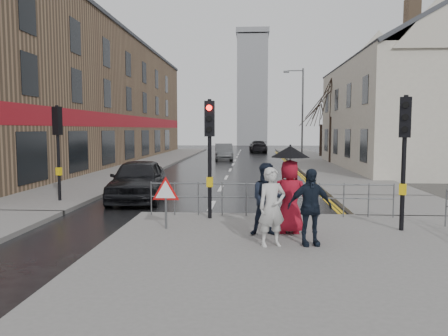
# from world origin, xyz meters

# --- Properties ---
(ground) EXTENTS (120.00, 120.00, 0.00)m
(ground) POSITION_xyz_m (0.00, 0.00, 0.00)
(ground) COLOR black
(ground) RESTS_ON ground
(near_pavement) EXTENTS (10.00, 9.00, 0.14)m
(near_pavement) POSITION_xyz_m (3.00, -3.50, 0.07)
(near_pavement) COLOR #605E5B
(near_pavement) RESTS_ON ground
(left_pavement) EXTENTS (4.00, 44.00, 0.14)m
(left_pavement) POSITION_xyz_m (-6.50, 23.00, 0.07)
(left_pavement) COLOR #605E5B
(left_pavement) RESTS_ON ground
(right_pavement) EXTENTS (4.00, 40.00, 0.14)m
(right_pavement) POSITION_xyz_m (6.50, 25.00, 0.07)
(right_pavement) COLOR #605E5B
(right_pavement) RESTS_ON ground
(pavement_bridge_right) EXTENTS (4.00, 4.20, 0.14)m
(pavement_bridge_right) POSITION_xyz_m (6.50, 3.00, 0.07)
(pavement_bridge_right) COLOR #605E5B
(pavement_bridge_right) RESTS_ON ground
(building_left_terrace) EXTENTS (8.00, 42.00, 10.00)m
(building_left_terrace) POSITION_xyz_m (-12.00, 22.00, 5.00)
(building_left_terrace) COLOR #83674C
(building_left_terrace) RESTS_ON ground
(building_right_cream) EXTENTS (9.00, 16.40, 10.10)m
(building_right_cream) POSITION_xyz_m (12.00, 18.00, 4.78)
(building_right_cream) COLOR beige
(building_right_cream) RESTS_ON ground
(church_tower) EXTENTS (5.00, 5.00, 18.00)m
(church_tower) POSITION_xyz_m (1.50, 62.00, 9.00)
(church_tower) COLOR gray
(church_tower) RESTS_ON ground
(traffic_signal_near_left) EXTENTS (0.28, 0.27, 3.40)m
(traffic_signal_near_left) POSITION_xyz_m (0.20, 0.20, 2.46)
(traffic_signal_near_left) COLOR black
(traffic_signal_near_left) RESTS_ON near_pavement
(traffic_signal_near_right) EXTENTS (0.34, 0.33, 3.40)m
(traffic_signal_near_right) POSITION_xyz_m (5.20, -1.00, 2.46)
(traffic_signal_near_right) COLOR black
(traffic_signal_near_right) RESTS_ON near_pavement
(traffic_signal_far_left) EXTENTS (0.34, 0.33, 3.40)m
(traffic_signal_far_left) POSITION_xyz_m (-5.50, 3.00, 2.46)
(traffic_signal_far_left) COLOR black
(traffic_signal_far_left) RESTS_ON left_pavement
(guard_railing_front) EXTENTS (7.14, 0.04, 1.00)m
(guard_railing_front) POSITION_xyz_m (1.95, 0.60, 0.86)
(guard_railing_front) COLOR #595B5E
(guard_railing_front) RESTS_ON near_pavement
(warning_sign) EXTENTS (0.80, 0.07, 1.35)m
(warning_sign) POSITION_xyz_m (-0.80, -1.21, 1.04)
(warning_sign) COLOR #595B5E
(warning_sign) RESTS_ON near_pavement
(street_lamp) EXTENTS (1.83, 0.25, 8.00)m
(street_lamp) POSITION_xyz_m (5.82, 28.00, 4.71)
(street_lamp) COLOR #595B5E
(street_lamp) RESTS_ON right_pavement
(tree_near) EXTENTS (2.40, 2.40, 6.58)m
(tree_near) POSITION_xyz_m (7.50, 22.00, 5.14)
(tree_near) COLOR #2F221A
(tree_near) RESTS_ON right_pavement
(tree_far) EXTENTS (2.40, 2.40, 5.64)m
(tree_far) POSITION_xyz_m (8.00, 30.00, 4.42)
(tree_far) COLOR #2F221A
(tree_far) RESTS_ON right_pavement
(pedestrian_a) EXTENTS (0.74, 0.62, 1.73)m
(pedestrian_a) POSITION_xyz_m (1.84, -2.71, 1.00)
(pedestrian_a) COLOR #BBBBB7
(pedestrian_a) RESTS_ON near_pavement
(pedestrian_b) EXTENTS (0.89, 0.71, 1.75)m
(pedestrian_b) POSITION_xyz_m (1.79, -1.74, 1.01)
(pedestrian_b) COLOR black
(pedestrian_b) RESTS_ON near_pavement
(pedestrian_with_umbrella) EXTENTS (0.96, 0.96, 2.16)m
(pedestrian_with_umbrella) POSITION_xyz_m (2.33, -1.47, 1.29)
(pedestrian_with_umbrella) COLOR #A41325
(pedestrian_with_umbrella) RESTS_ON near_pavement
(pedestrian_d) EXTENTS (1.06, 0.59, 1.70)m
(pedestrian_d) POSITION_xyz_m (2.68, -2.58, 0.99)
(pedestrian_d) COLOR black
(pedestrian_d) RESTS_ON near_pavement
(car_parked) EXTENTS (2.25, 4.75, 1.57)m
(car_parked) POSITION_xyz_m (-2.89, 4.00, 0.78)
(car_parked) COLOR black
(car_parked) RESTS_ON ground
(car_mid) EXTENTS (1.91, 4.44, 1.42)m
(car_mid) POSITION_xyz_m (-1.03, 26.03, 0.71)
(car_mid) COLOR #46494B
(car_mid) RESTS_ON ground
(car_far) EXTENTS (2.13, 4.81, 1.37)m
(car_far) POSITION_xyz_m (2.18, 38.21, 0.69)
(car_far) COLOR black
(car_far) RESTS_ON ground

